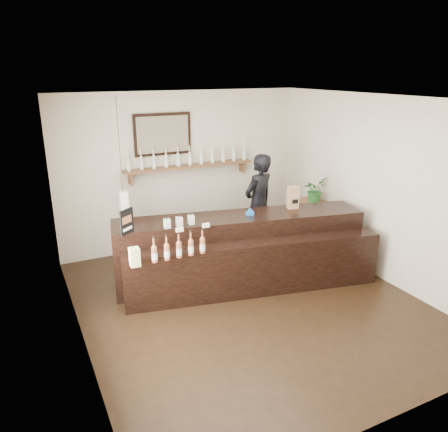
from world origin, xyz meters
TOP-DOWN VIEW (x-y plane):
  - ground at (0.00, 0.00)m, footprint 5.00×5.00m
  - room_shell at (0.00, 0.00)m, footprint 5.00×5.00m
  - back_wall_decor at (-0.15, 2.37)m, footprint 2.66×0.96m
  - counter at (0.22, 0.56)m, footprint 3.84×1.76m
  - promo_sign at (-1.48, 0.69)m, footprint 0.21×0.16m
  - paper_bag at (1.14, 0.65)m, footprint 0.18×0.15m
  - tape_dispenser at (0.37, 0.65)m, footprint 0.12×0.07m
  - side_cabinet at (2.00, 1.22)m, footprint 0.59×0.71m
  - potted_plant at (2.00, 1.22)m, footprint 0.51×0.49m
  - shopkeeper at (1.05, 1.55)m, footprint 0.85×0.70m

SIDE VIEW (x-z plane):
  - ground at x=0.00m, z-range 0.00..0.00m
  - side_cabinet at x=2.00m, z-range 0.00..0.90m
  - counter at x=0.22m, z-range -0.12..1.11m
  - shopkeeper at x=1.05m, z-range 0.00..2.01m
  - tape_dispenser at x=0.37m, z-range 1.04..1.15m
  - potted_plant at x=2.00m, z-range 0.90..1.34m
  - promo_sign at x=-1.48m, z-range 1.06..1.40m
  - paper_bag at x=1.14m, z-range 1.06..1.41m
  - room_shell at x=0.00m, z-range -0.80..4.20m
  - back_wall_decor at x=-0.15m, z-range 0.91..2.60m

